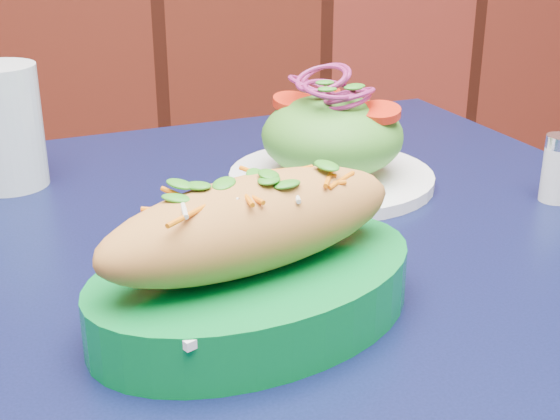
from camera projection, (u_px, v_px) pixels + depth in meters
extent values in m
cube|color=black|center=(267.00, 270.00, 0.65)|extent=(0.92, 0.92, 0.03)
cylinder|color=black|center=(386.00, 362.00, 1.20)|extent=(0.04, 0.04, 0.72)
cube|color=white|center=(254.00, 270.00, 0.53)|extent=(0.21, 0.18, 0.01)
ellipsoid|color=#DA8D45|center=(254.00, 223.00, 0.52)|extent=(0.24, 0.15, 0.06)
cylinder|color=white|center=(331.00, 178.00, 0.80)|extent=(0.21, 0.21, 0.01)
ellipsoid|color=#4C992D|center=(332.00, 136.00, 0.78)|extent=(0.14, 0.14, 0.08)
cylinder|color=red|center=(380.00, 107.00, 0.75)|extent=(0.04, 0.04, 0.01)
cylinder|color=red|center=(293.00, 97.00, 0.79)|extent=(0.04, 0.04, 0.01)
cylinder|color=red|center=(321.00, 92.00, 0.81)|extent=(0.04, 0.04, 0.01)
torus|color=#8B1E5D|center=(333.00, 92.00, 0.77)|extent=(0.05, 0.05, 0.00)
torus|color=#8B1E5D|center=(333.00, 88.00, 0.76)|extent=(0.05, 0.05, 0.00)
torus|color=#8B1E5D|center=(334.00, 84.00, 0.76)|extent=(0.05, 0.05, 0.00)
torus|color=#8B1E5D|center=(334.00, 80.00, 0.76)|extent=(0.05, 0.05, 0.00)
torus|color=#8B1E5D|center=(334.00, 76.00, 0.76)|extent=(0.05, 0.05, 0.00)
torus|color=#8B1E5D|center=(334.00, 72.00, 0.76)|extent=(0.05, 0.05, 0.00)
cylinder|color=silver|center=(4.00, 127.00, 0.78)|extent=(0.08, 0.08, 0.12)
cylinder|color=white|center=(557.00, 174.00, 0.75)|extent=(0.03, 0.03, 0.05)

